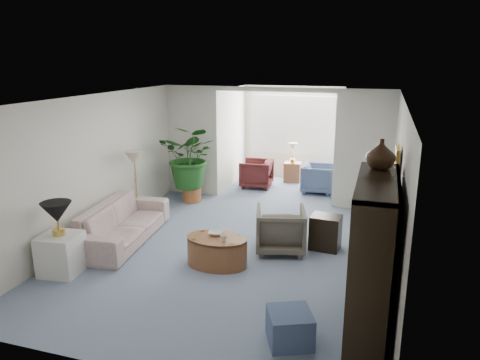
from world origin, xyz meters
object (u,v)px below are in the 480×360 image
(end_table, at_px, (61,254))
(cabinet_urn, at_px, (381,154))
(coffee_table, at_px, (217,251))
(sunroom_table, at_px, (292,172))
(framed_picture, at_px, (398,164))
(ottoman, at_px, (290,327))
(sunroom_chair_blue, at_px, (318,178))
(table_lamp, at_px, (57,212))
(plant_pot, at_px, (192,194))
(coffee_cup, at_px, (224,238))
(coffee_bowl, at_px, (216,233))
(floor_lamp, at_px, (134,158))
(sofa, at_px, (122,223))
(wingback_chair, at_px, (280,230))
(side_table_dark, at_px, (325,232))
(sunroom_chair_maroon, at_px, (256,173))
(entertainment_cabinet, at_px, (372,260))

(end_table, relative_size, cabinet_urn, 1.71)
(coffee_table, xyz_separation_m, sunroom_table, (0.16, 5.15, 0.03))
(framed_picture, relative_size, cabinet_urn, 1.43)
(ottoman, height_order, sunroom_chair_blue, sunroom_chair_blue)
(table_lamp, height_order, plant_pot, table_lamp)
(end_table, bearing_deg, framed_picture, 15.24)
(coffee_cup, bearing_deg, coffee_table, 146.31)
(coffee_bowl, bearing_deg, sunroom_chair_blue, 77.38)
(floor_lamp, xyz_separation_m, coffee_bowl, (2.12, -1.29, -0.77))
(end_table, bearing_deg, coffee_bowl, 27.01)
(coffee_bowl, xyz_separation_m, plant_pot, (-1.59, 2.74, -0.32))
(coffee_table, height_order, coffee_bowl, coffee_bowl)
(table_lamp, xyz_separation_m, cabinet_urn, (4.38, 0.26, 1.08))
(end_table, height_order, sunroom_table, end_table)
(sofa, relative_size, table_lamp, 5.17)
(table_lamp, relative_size, coffee_bowl, 1.95)
(plant_pot, bearing_deg, cabinet_urn, -41.95)
(framed_picture, xyz_separation_m, end_table, (-4.61, -1.26, -1.40))
(coffee_cup, distance_m, cabinet_urn, 2.69)
(end_table, relative_size, coffee_table, 0.63)
(end_table, distance_m, sunroom_table, 6.49)
(end_table, relative_size, wingback_chair, 0.74)
(cabinet_urn, xyz_separation_m, ottoman, (-0.82, -0.94, -1.84))
(side_table_dark, relative_size, sunroom_chair_maroon, 0.77)
(sofa, relative_size, end_table, 3.80)
(entertainment_cabinet, distance_m, sunroom_table, 6.71)
(coffee_table, bearing_deg, coffee_cup, -33.69)
(plant_pot, bearing_deg, coffee_cup, -58.73)
(end_table, relative_size, table_lamp, 1.36)
(framed_picture, distance_m, plant_pot, 5.10)
(plant_pot, bearing_deg, sunroom_table, 52.00)
(sofa, height_order, side_table_dark, sofa)
(coffee_cup, height_order, ottoman, coffee_cup)
(wingback_chair, height_order, entertainment_cabinet, entertainment_cabinet)
(table_lamp, xyz_separation_m, coffee_bowl, (2.04, 1.04, -0.47))
(coffee_table, bearing_deg, sunroom_chair_blue, 78.28)
(entertainment_cabinet, distance_m, sunroom_chair_blue, 5.77)
(wingback_chair, xyz_separation_m, sunroom_chair_maroon, (-1.40, 3.58, -0.03))
(floor_lamp, bearing_deg, end_table, -88.17)
(framed_picture, distance_m, sunroom_chair_maroon, 5.30)
(coffee_bowl, relative_size, cabinet_urn, 0.64)
(floor_lamp, distance_m, plant_pot, 1.89)
(wingback_chair, bearing_deg, framed_picture, 149.11)
(sofa, distance_m, end_table, 1.37)
(sunroom_chair_blue, bearing_deg, framed_picture, -162.02)
(side_table_dark, bearing_deg, cabinet_urn, -66.78)
(sofa, distance_m, side_table_dark, 3.48)
(coffee_cup, xyz_separation_m, sunroom_table, (0.01, 5.25, -0.25))
(table_lamp, distance_m, cabinet_urn, 4.52)
(table_lamp, height_order, sunroom_chair_maroon, table_lamp)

